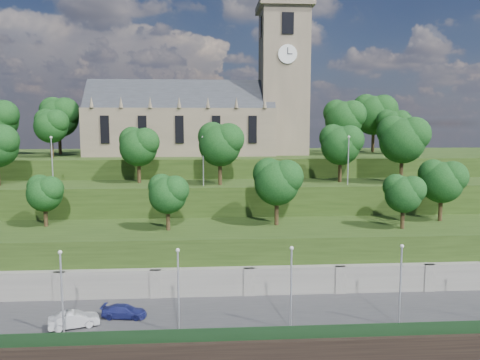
{
  "coord_description": "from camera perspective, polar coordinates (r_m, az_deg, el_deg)",
  "views": [
    {
      "loc": [
        0.78,
        -37.32,
        20.46
      ],
      "look_at": [
        5.26,
        30.0,
        12.3
      ],
      "focal_mm": 35.0,
      "sensor_mm": 36.0,
      "label": 1
    }
  ],
  "objects": [
    {
      "name": "promenade",
      "position": [
        47.49,
        -4.62,
        -17.31
      ],
      "size": [
        160.0,
        12.0,
        2.0
      ],
      "primitive_type": "cube",
      "color": "#2D2D30",
      "rests_on": "ground"
    },
    {
      "name": "quay_wall",
      "position": [
        42.0,
        -4.74,
        -20.57
      ],
      "size": [
        160.0,
        0.5,
        2.2
      ],
      "primitive_type": "cube",
      "color": "black",
      "rests_on": "ground"
    },
    {
      "name": "fence",
      "position": [
        41.92,
        -4.75,
        -18.34
      ],
      "size": [
        160.0,
        0.1,
        1.2
      ],
      "primitive_type": "cube",
      "color": "#163319",
      "rests_on": "promenade"
    },
    {
      "name": "retaining_wall",
      "position": [
        52.46,
        -4.55,
        -13.14
      ],
      "size": [
        160.0,
        2.1,
        5.0
      ],
      "color": "slate",
      "rests_on": "ground"
    },
    {
      "name": "embankment_lower",
      "position": [
        57.72,
        -4.49,
        -9.69
      ],
      "size": [
        160.0,
        12.0,
        8.0
      ],
      "primitive_type": "cube",
      "color": "#203511",
      "rests_on": "ground"
    },
    {
      "name": "embankment_upper",
      "position": [
        67.88,
        -4.4,
        -5.42
      ],
      "size": [
        160.0,
        10.0,
        12.0
      ],
      "primitive_type": "cube",
      "color": "#203511",
      "rests_on": "ground"
    },
    {
      "name": "hilltop",
      "position": [
        88.28,
        -4.27,
        -1.56
      ],
      "size": [
        160.0,
        32.0,
        15.0
      ],
      "primitive_type": "cube",
      "color": "#203511",
      "rests_on": "ground"
    },
    {
      "name": "church",
      "position": [
        83.33,
        -3.84,
        8.3
      ],
      "size": [
        38.6,
        12.35,
        27.6
      ],
      "color": "#695C49",
      "rests_on": "hilltop"
    },
    {
      "name": "trees_lower",
      "position": [
        56.56,
        2.62,
        -0.76
      ],
      "size": [
        64.38,
        8.82,
        8.28
      ],
      "color": "black",
      "rests_on": "embankment_lower"
    },
    {
      "name": "trees_upper",
      "position": [
        65.53,
        -0.21,
        4.69
      ],
      "size": [
        62.63,
        8.89,
        9.56
      ],
      "color": "black",
      "rests_on": "embankment_upper"
    },
    {
      "name": "trees_hilltop",
      "position": [
        82.71,
        -2.43,
        7.69
      ],
      "size": [
        73.35,
        16.32,
        11.03
      ],
      "color": "black",
      "rests_on": "hilltop"
    },
    {
      "name": "lamp_posts_promenade",
      "position": [
        42.3,
        -7.54,
        -12.49
      ],
      "size": [
        60.36,
        0.36,
        7.71
      ],
      "color": "#B2B2B7",
      "rests_on": "promenade"
    },
    {
      "name": "lamp_posts_upper",
      "position": [
        63.48,
        -4.51,
        2.85
      ],
      "size": [
        40.36,
        0.36,
        6.82
      ],
      "color": "#B2B2B7",
      "rests_on": "embankment_upper"
    },
    {
      "name": "car_middle",
      "position": [
        46.88,
        -19.58,
        -15.74
      ],
      "size": [
        4.68,
        2.81,
        1.46
      ],
      "primitive_type": "imported",
      "rotation": [
        0.0,
        0.0,
        1.88
      ],
      "color": "#9FA0A4",
      "rests_on": "promenade"
    },
    {
      "name": "car_right",
      "position": [
        47.72,
        -13.93,
        -15.27
      ],
      "size": [
        4.44,
        2.22,
        1.24
      ],
      "primitive_type": "imported",
      "rotation": [
        0.0,
        0.0,
        1.45
      ],
      "color": "navy",
      "rests_on": "promenade"
    }
  ]
}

